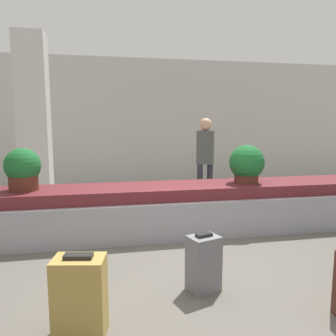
{
  "coord_description": "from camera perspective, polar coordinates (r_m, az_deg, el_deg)",
  "views": [
    {
      "loc": [
        -0.89,
        -3.26,
        1.58
      ],
      "look_at": [
        0.0,
        1.29,
        0.94
      ],
      "focal_mm": 35.0,
      "sensor_mm": 36.0,
      "label": 1
    }
  ],
  "objects": [
    {
      "name": "back_wall",
      "position": [
        8.48,
        -5.11,
        7.9
      ],
      "size": [
        18.0,
        0.06,
        3.2
      ],
      "color": "beige",
      "rests_on": "ground_plane"
    },
    {
      "name": "carousel",
      "position": [
        4.8,
        0.0,
        -7.24
      ],
      "size": [
        7.2,
        0.95,
        0.69
      ],
      "color": "gray",
      "rests_on": "ground_plane"
    },
    {
      "name": "pillar",
      "position": [
        6.62,
        -22.29,
        7.4
      ],
      "size": [
        0.54,
        0.54,
        3.2
      ],
      "color": "silver",
      "rests_on": "ground_plane"
    },
    {
      "name": "ground_plane",
      "position": [
        3.73,
        3.99,
        -17.25
      ],
      "size": [
        18.0,
        18.0,
        0.0
      ],
      "primitive_type": "plane",
      "color": "#59544C"
    },
    {
      "name": "potted_plant_0",
      "position": [
        5.0,
        13.55,
        0.64
      ],
      "size": [
        0.52,
        0.52,
        0.57
      ],
      "color": "#4C2319",
      "rests_on": "carousel"
    },
    {
      "name": "potted_plant_1",
      "position": [
        4.73,
        -23.96,
        -0.21
      ],
      "size": [
        0.47,
        0.47,
        0.56
      ],
      "color": "#4C2319",
      "rests_on": "carousel"
    },
    {
      "name": "suitcase_1",
      "position": [
        3.23,
        6.29,
        -16.16
      ],
      "size": [
        0.33,
        0.3,
        0.56
      ],
      "rotation": [
        0.0,
        0.0,
        0.32
      ],
      "color": "slate",
      "rests_on": "ground_plane"
    },
    {
      "name": "traveler_0",
      "position": [
        6.28,
        6.5,
        2.48
      ],
      "size": [
        0.37,
        0.29,
        1.68
      ],
      "rotation": [
        0.0,
        0.0,
        -0.41
      ],
      "color": "#282833",
      "rests_on": "ground_plane"
    },
    {
      "name": "suitcase_4",
      "position": [
        2.68,
        -15.08,
        -20.86
      ],
      "size": [
        0.41,
        0.31,
        0.64
      ],
      "rotation": [
        0.0,
        0.0,
        -0.18
      ],
      "color": "#A3843D",
      "rests_on": "ground_plane"
    }
  ]
}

